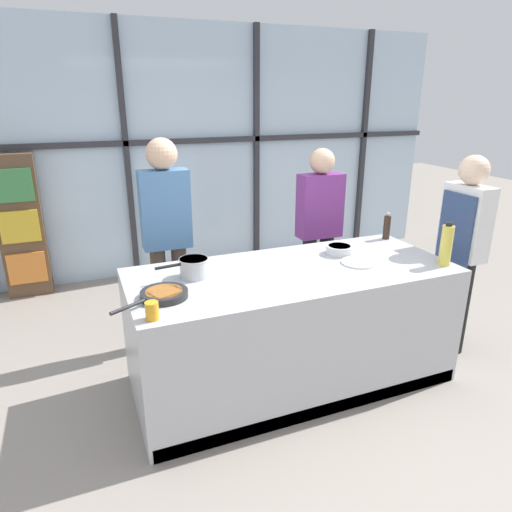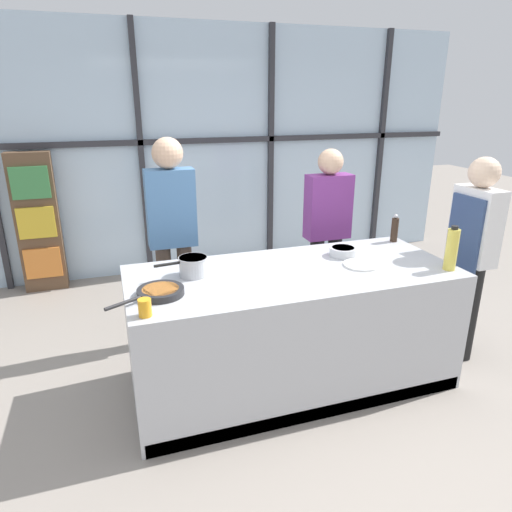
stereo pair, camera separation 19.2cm
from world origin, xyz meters
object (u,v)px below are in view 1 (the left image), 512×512
spectator_center_left (319,224)px  mixing_bowl (339,249)px  frying_pan (163,294)px  saucepan (194,267)px  oil_bottle (446,245)px  juice_glass_near (152,311)px  pepper_grinder (387,227)px  chef (462,242)px  spectator_far_left (166,229)px  white_plate (359,262)px

spectator_center_left → mixing_bowl: bearing=72.4°
frying_pan → mixing_bowl: mixing_bowl is taller
saucepan → oil_bottle: bearing=-14.4°
juice_glass_near → pepper_grinder: bearing=19.6°
chef → pepper_grinder: bearing=43.3°
juice_glass_near → spectator_center_left: bearing=36.0°
chef → spectator_far_left: size_ratio=0.93×
spectator_far_left → spectator_center_left: 1.40m
spectator_center_left → spectator_far_left: bearing=0.0°
pepper_grinder → juice_glass_near: pepper_grinder is taller
spectator_far_left → oil_bottle: spectator_far_left is taller
frying_pan → oil_bottle: oil_bottle is taller
chef → frying_pan: 2.38m
chef → frying_pan: size_ratio=3.41×
pepper_grinder → juice_glass_near: 2.22m
spectator_center_left → frying_pan: 1.92m
spectator_center_left → white_plate: (-0.21, -0.95, -0.02)m
chef → spectator_far_left: spectator_far_left is taller
chef → oil_bottle: chef is taller
frying_pan → spectator_center_left: bearing=31.8°
spectator_center_left → white_plate: 0.97m
chef → white_plate: bearing=89.7°
spectator_far_left → oil_bottle: bearing=145.4°
spectator_far_left → mixing_bowl: spectator_far_left is taller
mixing_bowl → juice_glass_near: juice_glass_near is taller
chef → pepper_grinder: (-0.40, 0.43, 0.06)m
spectator_center_left → juice_glass_near: bearing=36.0°
pepper_grinder → spectator_center_left: bearing=123.7°
white_plate → oil_bottle: 0.62m
chef → juice_glass_near: (-2.49, -0.31, 0.00)m
mixing_bowl → oil_bottle: (0.57, -0.49, 0.11)m
frying_pan → oil_bottle: bearing=-5.5°
spectator_far_left → spectator_center_left: (1.40, 0.00, -0.10)m
spectator_far_left → juice_glass_near: (-0.34, -1.27, -0.08)m
juice_glass_near → chef: bearing=7.2°
white_plate → pepper_grinder: 0.70m
chef → juice_glass_near: chef is taller
oil_bottle → juice_glass_near: (-2.08, -0.07, -0.10)m
mixing_bowl → pepper_grinder: 0.61m
mixing_bowl → pepper_grinder: size_ratio=0.88×
oil_bottle → frying_pan: bearing=174.5°
saucepan → juice_glass_near: size_ratio=3.56×
frying_pan → oil_bottle: 1.98m
spectator_far_left → saucepan: 0.76m
mixing_bowl → pepper_grinder: (0.58, 0.19, 0.07)m
saucepan → oil_bottle: (1.72, -0.44, 0.08)m
white_plate → pepper_grinder: bearing=37.4°
frying_pan → mixing_bowl: bearing=12.0°
spectator_far_left → mixing_bowl: bearing=148.7°
spectator_center_left → frying_pan: bearing=31.8°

